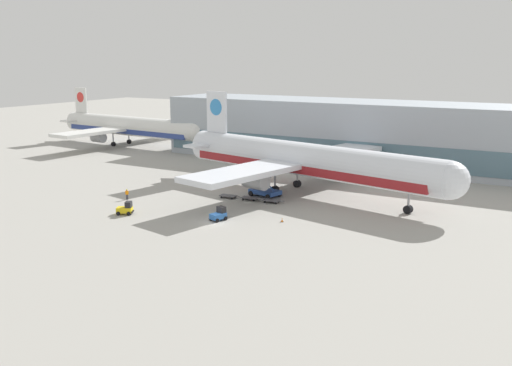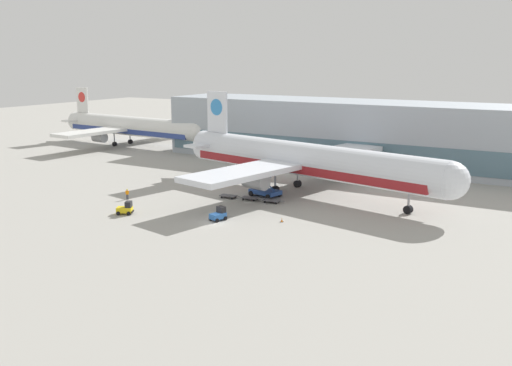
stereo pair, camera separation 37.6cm
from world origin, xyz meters
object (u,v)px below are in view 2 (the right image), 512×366
at_px(scissor_lift_loader, 265,186).
at_px(baggage_dolly_lead, 228,196).
at_px(airplane_distant, 129,127).
at_px(airplane_main, 302,160).
at_px(baggage_dolly_third, 272,201).
at_px(baggage_dolly_second, 250,198).
at_px(traffic_cone_near, 282,220).
at_px(baggage_tug_foreground, 219,214).
at_px(ground_crew_near, 127,193).
at_px(baggage_tug_mid, 126,209).

relative_size(scissor_lift_loader, baggage_dolly_lead, 1.51).
height_order(airplane_distant, scissor_lift_loader, airplane_distant).
distance_m(airplane_main, baggage_dolly_third, 10.44).
distance_m(baggage_dolly_second, traffic_cone_near, 13.92).
relative_size(airplane_distant, baggage_dolly_second, 13.79).
relative_size(airplane_main, baggage_dolly_third, 15.26).
bearing_deg(baggage_tug_foreground, baggage_dolly_lead, 41.99).
height_order(airplane_main, ground_crew_near, airplane_main).
xyz_separation_m(baggage_tug_mid, traffic_cone_near, (22.58, 8.24, -0.56)).
relative_size(airplane_distant, scissor_lift_loader, 9.10).
xyz_separation_m(baggage_tug_mid, ground_crew_near, (-6.20, 7.07, 0.21)).
xyz_separation_m(baggage_dolly_second, traffic_cone_near, (10.69, -8.91, -0.08)).
distance_m(airplane_distant, traffic_cone_near, 83.43).
distance_m(baggage_tug_foreground, ground_crew_near, 20.54).
bearing_deg(baggage_tug_mid, baggage_tug_foreground, -10.51).
xyz_separation_m(baggage_tug_foreground, baggage_dolly_second, (-2.26, 12.78, -0.49)).
height_order(airplane_distant, baggage_dolly_lead, airplane_distant).
bearing_deg(baggage_tug_mid, scissor_lift_loader, 30.98).
relative_size(baggage_tug_foreground, traffic_cone_near, 4.24).
relative_size(baggage_tug_foreground, baggage_dolly_third, 0.72).
relative_size(baggage_tug_mid, baggage_dolly_third, 0.75).
height_order(scissor_lift_loader, baggage_dolly_lead, scissor_lift_loader).
relative_size(baggage_dolly_third, traffic_cone_near, 5.88).
bearing_deg(baggage_dolly_second, ground_crew_near, -157.24).
xyz_separation_m(baggage_tug_mid, baggage_dolly_third, (15.90, 17.35, -0.49)).
height_order(airplane_main, baggage_dolly_lead, airplane_main).
distance_m(baggage_tug_mid, traffic_cone_near, 24.05).
height_order(baggage_dolly_second, traffic_cone_near, traffic_cone_near).
bearing_deg(baggage_dolly_lead, baggage_tug_mid, -121.93).
xyz_separation_m(ground_crew_near, traffic_cone_near, (28.79, 1.17, -0.77)).
distance_m(baggage_dolly_third, ground_crew_near, 24.39).
relative_size(scissor_lift_loader, traffic_cone_near, 8.90).
xyz_separation_m(airplane_main, scissor_lift_loader, (-4.34, -5.33, -3.95)).
xyz_separation_m(airplane_distant, baggage_dolly_lead, (55.54, -36.49, -4.83)).
relative_size(airplane_main, traffic_cone_near, 89.64).
bearing_deg(ground_crew_near, baggage_tug_foreground, 141.11).
bearing_deg(baggage_dolly_second, airplane_main, 53.89).
distance_m(baggage_tug_foreground, baggage_tug_mid, 14.82).
relative_size(baggage_dolly_third, ground_crew_near, 2.07).
bearing_deg(ground_crew_near, baggage_dolly_third, 173.62).
distance_m(scissor_lift_loader, traffic_cone_near, 16.09).
bearing_deg(traffic_cone_near, airplane_main, 107.11).
distance_m(baggage_tug_foreground, baggage_dolly_third, 13.11).
height_order(baggage_dolly_second, baggage_dolly_third, same).
height_order(baggage_tug_foreground, ground_crew_near, baggage_tug_foreground).
height_order(airplane_main, baggage_dolly_third, airplane_main).
height_order(airplane_main, baggage_tug_foreground, airplane_main).
bearing_deg(traffic_cone_near, scissor_lift_loader, 128.02).
relative_size(baggage_dolly_second, traffic_cone_near, 5.88).
distance_m(scissor_lift_loader, baggage_dolly_third, 4.96).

